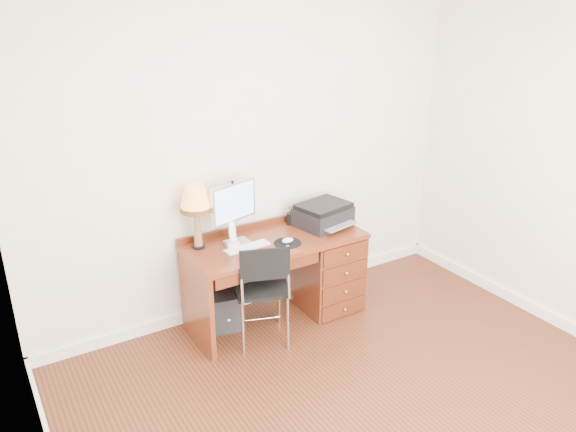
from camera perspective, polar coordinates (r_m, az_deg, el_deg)
ground at (r=4.11m, az=9.20°, el=-18.89°), size 4.00×4.00×0.00m
room_shell at (r=4.46m, az=3.89°, el=-14.07°), size 4.00×4.00×4.00m
desk at (r=4.98m, az=1.94°, el=-5.10°), size 1.50×0.67×0.75m
monitor at (r=4.53m, az=-5.48°, el=1.08°), size 0.43×0.20×0.51m
keyboard at (r=4.52m, az=-4.14°, el=-3.18°), size 0.39×0.14×0.01m
mouse_pad at (r=4.59m, az=-0.04°, el=-2.64°), size 0.23×0.23×0.05m
printer at (r=4.93m, az=3.60°, el=0.15°), size 0.51×0.44×0.20m
leg_lamp at (r=4.44m, az=-9.35°, el=1.41°), size 0.26×0.26×0.53m
phone at (r=4.54m, az=-5.67°, el=-2.37°), size 0.11×0.11×0.21m
pen_cup at (r=4.96m, az=0.29°, el=-0.26°), size 0.08×0.08×0.10m
chair at (r=4.43m, az=-2.31°, el=-6.77°), size 0.54×0.55×0.90m
equipment_box at (r=4.85m, az=-6.44°, el=-9.44°), size 0.32×0.32×0.32m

